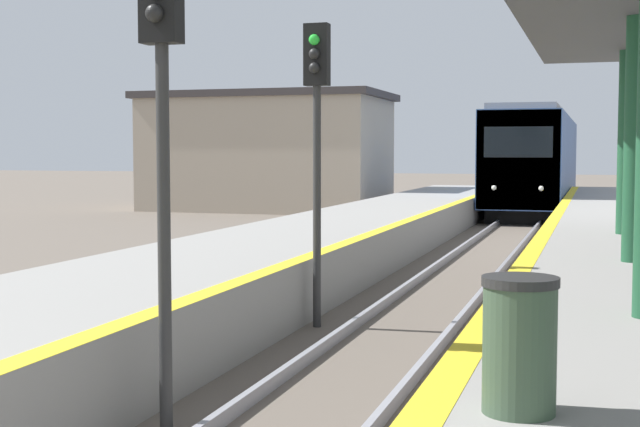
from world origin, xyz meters
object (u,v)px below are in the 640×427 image
Objects in this scene: signal_mid at (317,116)px; train at (537,160)px; signal_near at (162,94)px; trash_bin at (519,345)px.

train is at bearing 87.41° from signal_mid.
signal_near is at bearing -91.80° from train.
signal_near is 5.30m from signal_mid.
signal_near is at bearing -87.51° from signal_mid.
signal_mid is 5.18× the size of trash_bin.
trash_bin is (3.51, -6.87, -1.72)m from signal_mid.
signal_mid reaches higher than train.
trash_bin is at bearing -86.46° from train.
signal_mid is (-0.23, 5.30, 0.00)m from signal_near.
train is 35.80m from trash_bin.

